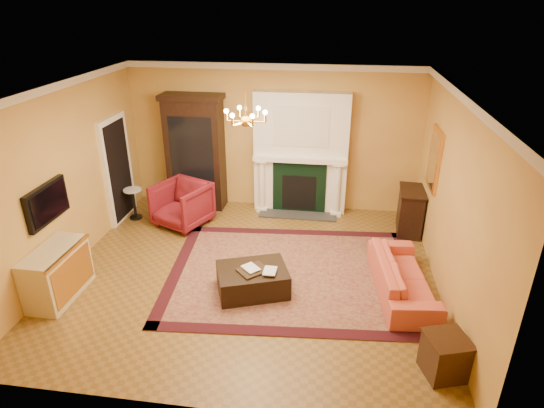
% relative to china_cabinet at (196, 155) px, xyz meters
% --- Properties ---
extents(floor, '(6.00, 5.50, 0.02)m').
position_rel_china_cabinet_xyz_m(floor, '(1.59, -2.49, -1.16)').
color(floor, brown).
rests_on(floor, ground).
extents(ceiling, '(6.00, 5.50, 0.02)m').
position_rel_china_cabinet_xyz_m(ceiling, '(1.59, -2.49, 1.86)').
color(ceiling, white).
rests_on(ceiling, wall_back).
extents(wall_back, '(6.00, 0.02, 3.00)m').
position_rel_china_cabinet_xyz_m(wall_back, '(1.59, 0.27, 0.35)').
color(wall_back, gold).
rests_on(wall_back, floor).
extents(wall_front, '(6.00, 0.02, 3.00)m').
position_rel_china_cabinet_xyz_m(wall_front, '(1.59, -5.25, 0.35)').
color(wall_front, gold).
rests_on(wall_front, floor).
extents(wall_left, '(0.02, 5.50, 3.00)m').
position_rel_china_cabinet_xyz_m(wall_left, '(-1.42, -2.49, 0.35)').
color(wall_left, gold).
rests_on(wall_left, floor).
extents(wall_right, '(0.02, 5.50, 3.00)m').
position_rel_china_cabinet_xyz_m(wall_right, '(4.60, -2.49, 0.35)').
color(wall_right, gold).
rests_on(wall_right, floor).
extents(fireplace, '(1.90, 0.70, 2.50)m').
position_rel_china_cabinet_xyz_m(fireplace, '(2.19, 0.08, 0.04)').
color(fireplace, white).
rests_on(fireplace, wall_back).
extents(crown_molding, '(6.00, 5.50, 0.12)m').
position_rel_china_cabinet_xyz_m(crown_molding, '(1.59, -1.53, 1.79)').
color(crown_molding, silver).
rests_on(crown_molding, ceiling).
extents(doorway, '(0.08, 1.05, 2.10)m').
position_rel_china_cabinet_xyz_m(doorway, '(-1.36, -0.79, -0.11)').
color(doorway, white).
rests_on(doorway, wall_left).
extents(tv_panel, '(0.09, 0.95, 0.58)m').
position_rel_china_cabinet_xyz_m(tv_panel, '(-1.35, -3.09, 0.20)').
color(tv_panel, black).
rests_on(tv_panel, wall_left).
extents(gilt_mirror, '(0.06, 0.76, 1.05)m').
position_rel_china_cabinet_xyz_m(gilt_mirror, '(4.56, -1.09, 0.50)').
color(gilt_mirror, gold).
rests_on(gilt_mirror, wall_right).
extents(chandelier, '(0.63, 0.55, 0.53)m').
position_rel_china_cabinet_xyz_m(chandelier, '(1.59, -2.49, 1.46)').
color(chandelier, gold).
rests_on(chandelier, ceiling).
extents(oriental_rug, '(4.32, 3.38, 0.02)m').
position_rel_china_cabinet_xyz_m(oriental_rug, '(2.32, -2.43, -1.14)').
color(oriental_rug, '#4D101F').
rests_on(oriental_rug, floor).
extents(china_cabinet, '(1.16, 0.54, 2.31)m').
position_rel_china_cabinet_xyz_m(china_cabinet, '(0.00, 0.00, 0.00)').
color(china_cabinet, black).
rests_on(china_cabinet, floor).
extents(wingback_armchair, '(1.21, 1.18, 0.96)m').
position_rel_china_cabinet_xyz_m(wingback_armchair, '(-0.05, -0.94, -0.67)').
color(wingback_armchair, maroon).
rests_on(wingback_armchair, floor).
extents(pedestal_table, '(0.36, 0.36, 0.64)m').
position_rel_china_cabinet_xyz_m(pedestal_table, '(-1.11, -0.82, -0.78)').
color(pedestal_table, black).
rests_on(pedestal_table, floor).
extents(commode, '(0.53, 1.09, 0.81)m').
position_rel_china_cabinet_xyz_m(commode, '(-1.14, -3.51, -0.75)').
color(commode, beige).
rests_on(commode, floor).
extents(coral_sofa, '(0.77, 1.96, 0.75)m').
position_rel_china_cabinet_xyz_m(coral_sofa, '(4.01, -2.69, -0.78)').
color(coral_sofa, '#C3443E').
rests_on(coral_sofa, floor).
extents(end_table, '(0.56, 0.56, 0.52)m').
position_rel_china_cabinet_xyz_m(end_table, '(4.31, -4.33, -0.90)').
color(end_table, '#331E0E').
rests_on(end_table, floor).
extents(console_table, '(0.49, 0.79, 0.84)m').
position_rel_china_cabinet_xyz_m(console_table, '(4.37, -0.63, -0.73)').
color(console_table, black).
rests_on(console_table, floor).
extents(leather_ottoman, '(1.24, 1.07, 0.39)m').
position_rel_china_cabinet_xyz_m(leather_ottoman, '(1.74, -2.99, -0.94)').
color(leather_ottoman, black).
rests_on(leather_ottoman, oriental_rug).
extents(ottoman_tray, '(0.53, 0.53, 0.03)m').
position_rel_china_cabinet_xyz_m(ottoman_tray, '(1.76, -3.04, -0.73)').
color(ottoman_tray, black).
rests_on(ottoman_tray, leather_ottoman).
extents(book_a, '(0.16, 0.16, 0.27)m').
position_rel_china_cabinet_xyz_m(book_a, '(1.65, -3.10, -0.59)').
color(book_a, gray).
rests_on(book_a, ottoman_tray).
extents(book_b, '(0.19, 0.02, 0.26)m').
position_rel_china_cabinet_xyz_m(book_b, '(1.92, -3.06, -0.59)').
color(book_b, gray).
rests_on(book_b, ottoman_tray).
extents(topiary_left, '(0.17, 0.17, 0.47)m').
position_rel_china_cabinet_xyz_m(topiary_left, '(1.50, 0.04, 0.33)').
color(topiary_left, tan).
rests_on(topiary_left, fireplace).
extents(topiary_right, '(0.15, 0.15, 0.40)m').
position_rel_china_cabinet_xyz_m(topiary_right, '(2.74, 0.04, 0.30)').
color(topiary_right, tan).
rests_on(topiary_right, fireplace).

